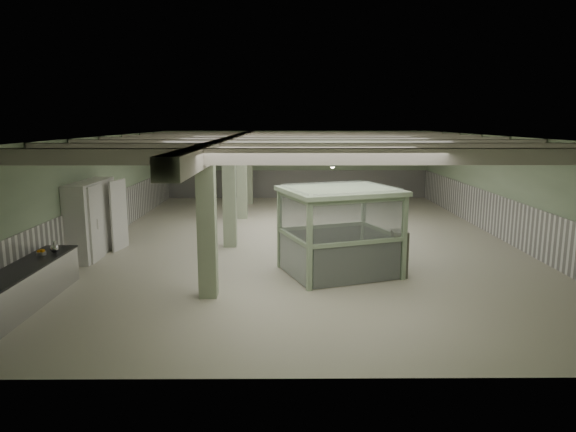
{
  "coord_description": "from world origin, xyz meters",
  "views": [
    {
      "loc": [
        -0.7,
        -17.69,
        4.11
      ],
      "look_at": [
        -0.59,
        -2.52,
        1.3
      ],
      "focal_mm": 32.0,
      "sensor_mm": 36.0,
      "label": 1
    }
  ],
  "objects_px": {
    "walkin_cooler": "(92,217)",
    "filing_cabinet": "(399,253)",
    "prep_counter": "(16,292)",
    "guard_booth": "(340,215)"
  },
  "relations": [
    {
      "from": "walkin_cooler",
      "to": "filing_cabinet",
      "type": "bearing_deg",
      "value": -14.05
    },
    {
      "from": "walkin_cooler",
      "to": "guard_booth",
      "type": "bearing_deg",
      "value": -14.98
    },
    {
      "from": "prep_counter",
      "to": "walkin_cooler",
      "type": "xyz_separation_m",
      "value": [
        -0.08,
        4.87,
        0.75
      ]
    },
    {
      "from": "walkin_cooler",
      "to": "filing_cabinet",
      "type": "xyz_separation_m",
      "value": [
        9.0,
        -2.25,
        -0.59
      ]
    },
    {
      "from": "walkin_cooler",
      "to": "guard_booth",
      "type": "xyz_separation_m",
      "value": [
        7.42,
        -1.99,
        0.41
      ]
    },
    {
      "from": "walkin_cooler",
      "to": "filing_cabinet",
      "type": "height_order",
      "value": "walkin_cooler"
    },
    {
      "from": "guard_booth",
      "to": "walkin_cooler",
      "type": "bearing_deg",
      "value": 145.5
    },
    {
      "from": "guard_booth",
      "to": "prep_counter",
      "type": "bearing_deg",
      "value": -178.04
    },
    {
      "from": "prep_counter",
      "to": "guard_booth",
      "type": "height_order",
      "value": "guard_booth"
    },
    {
      "from": "prep_counter",
      "to": "guard_booth",
      "type": "xyz_separation_m",
      "value": [
        7.33,
        2.88,
        1.16
      ]
    }
  ]
}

